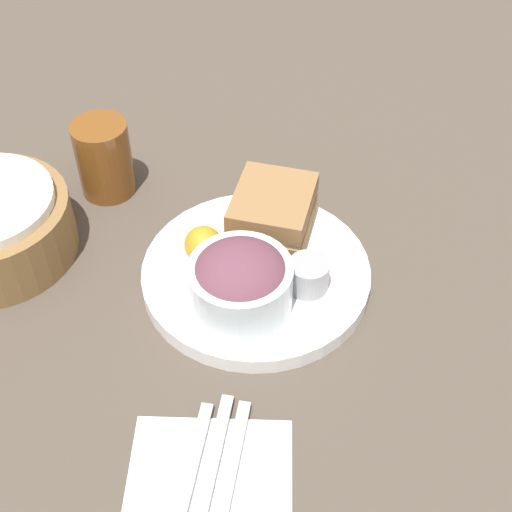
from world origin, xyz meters
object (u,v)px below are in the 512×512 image
(knife, at_px, (209,478))
(spoon, at_px, (190,475))
(plate, at_px, (256,274))
(fork, at_px, (229,481))
(salad_bowl, at_px, (240,281))
(dressing_cup, at_px, (308,275))
(drink_glass, at_px, (104,158))
(sandwich, at_px, (273,213))

(knife, height_order, spoon, same)
(plate, relative_size, fork, 1.56)
(plate, relative_size, salad_bowl, 2.33)
(plate, distance_m, knife, 0.25)
(knife, bearing_deg, dressing_cup, 165.36)
(salad_bowl, xyz_separation_m, dressing_cup, (0.03, -0.07, -0.02))
(salad_bowl, bearing_deg, drink_glass, 41.33)
(dressing_cup, height_order, knife, dressing_cup)
(salad_bowl, bearing_deg, sandwich, -15.82)
(sandwich, relative_size, drink_glass, 1.19)
(plate, distance_m, fork, 0.25)
(fork, bearing_deg, drink_glass, -148.23)
(plate, distance_m, spoon, 0.25)
(plate, height_order, dressing_cup, dressing_cup)
(salad_bowl, distance_m, drink_glass, 0.28)
(fork, relative_size, spoon, 1.11)
(sandwich, height_order, knife, sandwich)
(salad_bowl, xyz_separation_m, spoon, (-0.20, 0.04, -0.05))
(sandwich, xyz_separation_m, spoon, (-0.31, 0.07, -0.04))
(salad_bowl, bearing_deg, knife, 174.36)
(sandwich, height_order, fork, sandwich)
(plate, distance_m, dressing_cup, 0.07)
(salad_bowl, xyz_separation_m, knife, (-0.20, 0.02, -0.05))
(spoon, bearing_deg, drink_glass, -152.32)
(salad_bowl, distance_m, spoon, 0.21)
(fork, height_order, knife, same)
(plate, height_order, spoon, plate)
(plate, xyz_separation_m, drink_glass, (0.16, 0.20, 0.04))
(salad_bowl, height_order, drink_glass, drink_glass)
(sandwich, xyz_separation_m, fork, (-0.31, 0.03, -0.04))
(salad_bowl, xyz_separation_m, drink_glass, (0.21, 0.18, -0.01))
(spoon, bearing_deg, knife, 90.00)
(plate, relative_size, spoon, 1.73)
(plate, relative_size, drink_glass, 2.60)
(dressing_cup, distance_m, fork, 0.24)
(knife, distance_m, spoon, 0.02)
(spoon, bearing_deg, plate, 175.91)
(plate, distance_m, sandwich, 0.08)
(plate, height_order, sandwich, sandwich)
(sandwich, distance_m, dressing_cup, 0.10)
(sandwich, relative_size, knife, 0.68)
(sandwich, relative_size, fork, 0.71)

